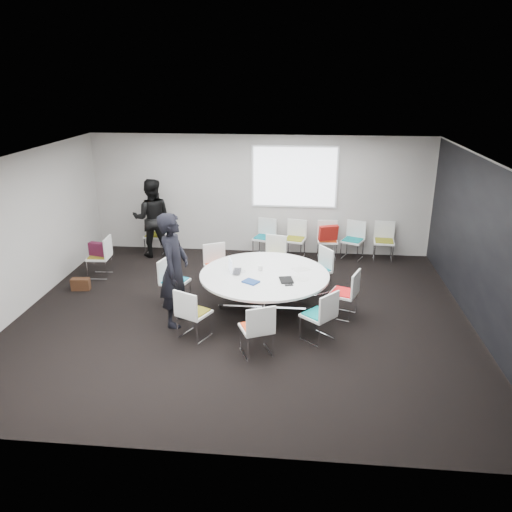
# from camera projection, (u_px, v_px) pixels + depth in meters

# --- Properties ---
(room_shell) EXTENTS (8.08, 7.08, 2.88)m
(room_shell) POSITION_uv_depth(u_px,v_px,m) (248.00, 242.00, 8.50)
(room_shell) COLOR black
(room_shell) RESTS_ON ground
(conference_table) EXTENTS (2.32, 2.32, 0.73)m
(conference_table) POSITION_uv_depth(u_px,v_px,m) (264.00, 283.00, 8.98)
(conference_table) COLOR silver
(conference_table) RESTS_ON ground
(projection_screen) EXTENTS (1.90, 0.03, 1.35)m
(projection_screen) POSITION_uv_depth(u_px,v_px,m) (295.00, 177.00, 11.51)
(projection_screen) COLOR white
(projection_screen) RESTS_ON room_shell
(chair_ring_a) EXTENTS (0.59, 0.59, 0.88)m
(chair_ring_a) POSITION_uv_depth(u_px,v_px,m) (343.00, 302.00, 8.86)
(chair_ring_a) COLOR silver
(chair_ring_a) RESTS_ON ground
(chair_ring_b) EXTENTS (0.63, 0.63, 0.88)m
(chair_ring_b) POSITION_uv_depth(u_px,v_px,m) (317.00, 278.00, 9.90)
(chair_ring_b) COLOR silver
(chair_ring_b) RESTS_ON ground
(chair_ring_c) EXTENTS (0.56, 0.55, 0.88)m
(chair_ring_c) POSITION_uv_depth(u_px,v_px,m) (273.00, 265.00, 10.60)
(chair_ring_c) COLOR silver
(chair_ring_c) RESTS_ON ground
(chair_ring_d) EXTENTS (0.61, 0.61, 0.88)m
(chair_ring_d) POSITION_uv_depth(u_px,v_px,m) (217.00, 274.00, 10.08)
(chair_ring_d) COLOR silver
(chair_ring_d) RESTS_ON ground
(chair_ring_e) EXTENTS (0.55, 0.56, 0.88)m
(chair_ring_e) POSITION_uv_depth(u_px,v_px,m) (175.00, 290.00, 9.36)
(chair_ring_e) COLOR silver
(chair_ring_e) RESTS_ON ground
(chair_ring_f) EXTENTS (0.61, 0.60, 0.88)m
(chair_ring_f) POSITION_uv_depth(u_px,v_px,m) (194.00, 322.00, 8.14)
(chair_ring_f) COLOR silver
(chair_ring_f) RESTS_ON ground
(chair_ring_g) EXTENTS (0.60, 0.60, 0.88)m
(chair_ring_g) POSITION_uv_depth(u_px,v_px,m) (257.00, 338.00, 7.65)
(chair_ring_g) COLOR silver
(chair_ring_g) RESTS_ON ground
(chair_ring_h) EXTENTS (0.64, 0.64, 0.88)m
(chair_ring_h) POSITION_uv_depth(u_px,v_px,m) (318.00, 325.00, 8.06)
(chair_ring_h) COLOR silver
(chair_ring_h) RESTS_ON ground
(chair_back_a) EXTENTS (0.57, 0.56, 0.88)m
(chair_back_a) POSITION_uv_depth(u_px,v_px,m) (264.00, 245.00, 11.84)
(chair_back_a) COLOR silver
(chair_back_a) RESTS_ON ground
(chair_back_b) EXTENTS (0.55, 0.54, 0.88)m
(chair_back_b) POSITION_uv_depth(u_px,v_px,m) (295.00, 246.00, 11.73)
(chair_back_b) COLOR silver
(chair_back_b) RESTS_ON ground
(chair_back_c) EXTENTS (0.48, 0.46, 0.88)m
(chair_back_c) POSITION_uv_depth(u_px,v_px,m) (327.00, 247.00, 11.66)
(chair_back_c) COLOR silver
(chair_back_c) RESTS_ON ground
(chair_back_d) EXTENTS (0.60, 0.60, 0.88)m
(chair_back_d) POSITION_uv_depth(u_px,v_px,m) (352.00, 247.00, 11.65)
(chair_back_d) COLOR silver
(chair_back_d) RESTS_ON ground
(chair_back_e) EXTENTS (0.50, 0.49, 0.88)m
(chair_back_e) POSITION_uv_depth(u_px,v_px,m) (383.00, 248.00, 11.59)
(chair_back_e) COLOR silver
(chair_back_e) RESTS_ON ground
(chair_spare_left) EXTENTS (0.47, 0.48, 0.88)m
(chair_spare_left) POSITION_uv_depth(u_px,v_px,m) (101.00, 264.00, 10.62)
(chair_spare_left) COLOR silver
(chair_spare_left) RESTS_ON ground
(chair_person_back) EXTENTS (0.48, 0.47, 0.88)m
(chair_person_back) POSITION_uv_depth(u_px,v_px,m) (156.00, 242.00, 12.03)
(chair_person_back) COLOR silver
(chair_person_back) RESTS_ON ground
(person_main) EXTENTS (0.50, 0.74, 1.98)m
(person_main) POSITION_uv_depth(u_px,v_px,m) (174.00, 270.00, 8.39)
(person_main) COLOR black
(person_main) RESTS_ON ground
(person_back) EXTENTS (1.02, 0.86, 1.85)m
(person_back) POSITION_uv_depth(u_px,v_px,m) (152.00, 218.00, 11.66)
(person_back) COLOR black
(person_back) RESTS_ON ground
(laptop) EXTENTS (0.22, 0.34, 0.03)m
(laptop) POSITION_uv_depth(u_px,v_px,m) (240.00, 272.00, 8.98)
(laptop) COLOR #333338
(laptop) RESTS_ON conference_table
(laptop_lid) EXTENTS (0.11, 0.29, 0.22)m
(laptop_lid) POSITION_uv_depth(u_px,v_px,m) (230.00, 265.00, 8.98)
(laptop_lid) COLOR silver
(laptop_lid) RESTS_ON conference_table
(notebook_black) EXTENTS (0.28, 0.34, 0.02)m
(notebook_black) POSITION_uv_depth(u_px,v_px,m) (286.00, 280.00, 8.62)
(notebook_black) COLOR black
(notebook_black) RESTS_ON conference_table
(tablet_folio) EXTENTS (0.33, 0.31, 0.03)m
(tablet_folio) POSITION_uv_depth(u_px,v_px,m) (251.00, 282.00, 8.54)
(tablet_folio) COLOR navy
(tablet_folio) RESTS_ON conference_table
(papers_right) EXTENTS (0.37, 0.34, 0.00)m
(papers_right) POSITION_uv_depth(u_px,v_px,m) (301.00, 269.00, 9.12)
(papers_right) COLOR silver
(papers_right) RESTS_ON conference_table
(papers_front) EXTENTS (0.36, 0.31, 0.00)m
(papers_front) POSITION_uv_depth(u_px,v_px,m) (300.00, 278.00, 8.71)
(papers_front) COLOR silver
(papers_front) RESTS_ON conference_table
(cup) EXTENTS (0.08, 0.08, 0.09)m
(cup) POSITION_uv_depth(u_px,v_px,m) (260.00, 268.00, 9.06)
(cup) COLOR white
(cup) RESTS_ON conference_table
(phone) EXTENTS (0.15, 0.10, 0.01)m
(phone) POSITION_uv_depth(u_px,v_px,m) (289.00, 285.00, 8.43)
(phone) COLOR black
(phone) RESTS_ON conference_table
(maroon_bag) EXTENTS (0.42, 0.23, 0.28)m
(maroon_bag) POSITION_uv_depth(u_px,v_px,m) (98.00, 249.00, 10.50)
(maroon_bag) COLOR #481328
(maroon_bag) RESTS_ON chair_spare_left
(brown_bag) EXTENTS (0.38, 0.20, 0.24)m
(brown_bag) POSITION_uv_depth(u_px,v_px,m) (81.00, 284.00, 10.01)
(brown_bag) COLOR #3B2112
(brown_bag) RESTS_ON ground
(red_jacket) EXTENTS (0.47, 0.30, 0.36)m
(red_jacket) POSITION_uv_depth(u_px,v_px,m) (328.00, 233.00, 11.30)
(red_jacket) COLOR #A71A14
(red_jacket) RESTS_ON chair_back_c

